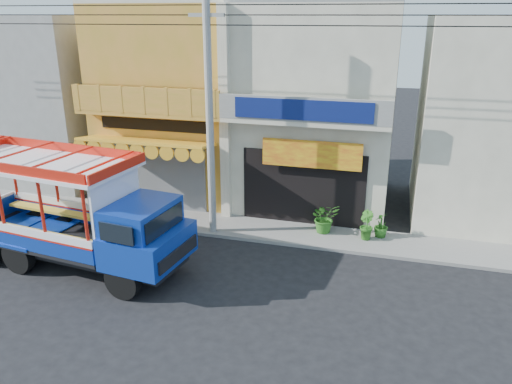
{
  "coord_description": "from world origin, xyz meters",
  "views": [
    {
      "loc": [
        5.06,
        -12.41,
        7.64
      ],
      "look_at": [
        0.86,
        2.5,
        2.09
      ],
      "focal_mm": 35.0,
      "sensor_mm": 36.0,
      "label": 1
    }
  ],
  "objects_px": {
    "green_sign": "(129,204)",
    "utility_pole": "(213,97)",
    "songthaew_truck": "(84,217)",
    "potted_plant_a": "(325,218)",
    "potted_plant_c": "(381,225)",
    "potted_plant_b": "(366,225)"
  },
  "relations": [
    {
      "from": "potted_plant_b",
      "to": "songthaew_truck",
      "type": "bearing_deg",
      "value": 90.93
    },
    {
      "from": "utility_pole",
      "to": "green_sign",
      "type": "height_order",
      "value": "utility_pole"
    },
    {
      "from": "potted_plant_b",
      "to": "potted_plant_c",
      "type": "relative_size",
      "value": 1.14
    },
    {
      "from": "songthaew_truck",
      "to": "potted_plant_c",
      "type": "distance_m",
      "value": 10.03
    },
    {
      "from": "songthaew_truck",
      "to": "potted_plant_a",
      "type": "bearing_deg",
      "value": 33.87
    },
    {
      "from": "utility_pole",
      "to": "potted_plant_b",
      "type": "bearing_deg",
      "value": 9.07
    },
    {
      "from": "utility_pole",
      "to": "potted_plant_c",
      "type": "xyz_separation_m",
      "value": [
        5.78,
        1.15,
        -4.46
      ]
    },
    {
      "from": "potted_plant_a",
      "to": "potted_plant_b",
      "type": "relative_size",
      "value": 1.09
    },
    {
      "from": "potted_plant_a",
      "to": "utility_pole",
      "type": "bearing_deg",
      "value": 168.9
    },
    {
      "from": "potted_plant_a",
      "to": "songthaew_truck",
      "type": "bearing_deg",
      "value": -172.26
    },
    {
      "from": "songthaew_truck",
      "to": "potted_plant_a",
      "type": "relative_size",
      "value": 7.2
    },
    {
      "from": "songthaew_truck",
      "to": "potted_plant_a",
      "type": "height_order",
      "value": "songthaew_truck"
    },
    {
      "from": "potted_plant_a",
      "to": "potted_plant_c",
      "type": "bearing_deg",
      "value": -22.35
    },
    {
      "from": "potted_plant_b",
      "to": "potted_plant_c",
      "type": "xyz_separation_m",
      "value": [
        0.51,
        0.31,
        -0.06
      ]
    },
    {
      "from": "utility_pole",
      "to": "potted_plant_b",
      "type": "xyz_separation_m",
      "value": [
        5.27,
        0.84,
        -4.4
      ]
    },
    {
      "from": "songthaew_truck",
      "to": "green_sign",
      "type": "distance_m",
      "value": 4.6
    },
    {
      "from": "utility_pole",
      "to": "potted_plant_c",
      "type": "height_order",
      "value": "utility_pole"
    },
    {
      "from": "green_sign",
      "to": "utility_pole",
      "type": "bearing_deg",
      "value": -10.86
    },
    {
      "from": "utility_pole",
      "to": "potted_plant_a",
      "type": "xyz_separation_m",
      "value": [
        3.79,
        1.02,
        -4.35
      ]
    },
    {
      "from": "green_sign",
      "to": "potted_plant_a",
      "type": "bearing_deg",
      "value": 1.85
    },
    {
      "from": "songthaew_truck",
      "to": "potted_plant_c",
      "type": "height_order",
      "value": "songthaew_truck"
    },
    {
      "from": "green_sign",
      "to": "potted_plant_b",
      "type": "relative_size",
      "value": 0.88
    }
  ]
}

